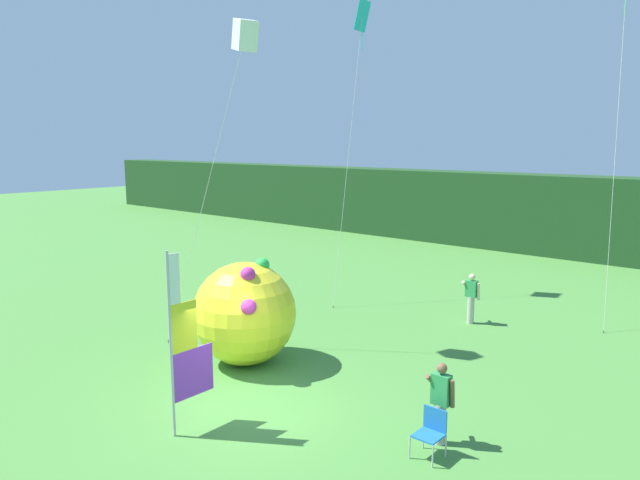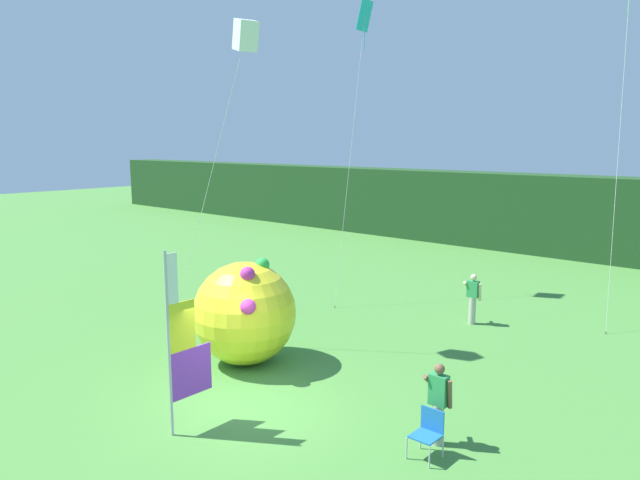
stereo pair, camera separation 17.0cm
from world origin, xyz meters
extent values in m
plane|color=#478438|center=(0.00, 0.00, 0.00)|extent=(120.00, 120.00, 0.00)
cube|color=#1E421E|center=(0.00, 22.57, 2.03)|extent=(80.00, 2.40, 4.07)
cylinder|color=#B7B7BC|center=(-0.32, -1.62, 1.87)|extent=(0.06, 0.06, 3.75)
cube|color=purple|center=(-0.32, -1.10, 1.17)|extent=(0.02, 0.97, 1.00)
cube|color=yellow|center=(-0.32, -1.29, 2.17)|extent=(0.02, 0.60, 1.00)
cube|color=white|center=(-0.32, -1.47, 3.17)|extent=(0.02, 0.23, 1.00)
cylinder|color=#B7B2A3|center=(3.81, 1.56, 0.40)|extent=(0.22, 0.22, 0.80)
cube|color=#2D8E4C|center=(3.81, 1.56, 1.11)|extent=(0.36, 0.20, 0.60)
sphere|color=brown|center=(3.81, 1.56, 1.53)|extent=(0.20, 0.20, 0.20)
cylinder|color=brown|center=(3.58, 1.62, 1.18)|extent=(0.09, 0.48, 0.42)
cylinder|color=brown|center=(4.04, 1.56, 1.08)|extent=(0.09, 0.14, 0.56)
cylinder|color=#B7B2A3|center=(0.76, 8.95, 0.44)|extent=(0.22, 0.22, 0.88)
cube|color=#2D8E4C|center=(0.76, 8.95, 1.14)|extent=(0.36, 0.20, 0.52)
sphere|color=beige|center=(0.76, 8.95, 1.52)|extent=(0.20, 0.20, 0.20)
cylinder|color=beige|center=(0.53, 9.01, 1.18)|extent=(0.09, 0.48, 0.42)
cylinder|color=beige|center=(0.99, 8.96, 1.08)|extent=(0.09, 0.14, 0.56)
cylinder|color=#B7B2A3|center=(-5.34, 5.31, 0.45)|extent=(0.22, 0.22, 0.90)
cube|color=black|center=(-5.34, 5.31, 1.22)|extent=(0.36, 0.20, 0.64)
sphere|color=#A37556|center=(-5.34, 5.31, 1.66)|extent=(0.20, 0.20, 0.20)
cylinder|color=#A37556|center=(-5.57, 5.37, 1.31)|extent=(0.09, 0.48, 0.42)
cylinder|color=#A37556|center=(-5.11, 5.32, 1.21)|extent=(0.09, 0.14, 0.56)
sphere|color=yellow|center=(-2.17, 1.95, 1.35)|extent=(2.69, 2.69, 2.69)
sphere|color=green|center=(-1.93, 2.38, 2.60)|extent=(0.38, 0.38, 0.38)
sphere|color=#DB33A8|center=(-1.63, 1.60, 2.53)|extent=(0.38, 0.38, 0.38)
sphere|color=#DB33A8|center=(-1.18, 1.20, 1.87)|extent=(0.38, 0.38, 0.38)
cylinder|color=#BCBCC1|center=(3.66, 0.71, 0.21)|extent=(0.03, 0.03, 0.42)
cylinder|color=#BCBCC1|center=(4.14, 0.71, 0.21)|extent=(0.03, 0.03, 0.42)
cylinder|color=#BCBCC1|center=(3.66, 1.19, 0.21)|extent=(0.03, 0.03, 0.42)
cylinder|color=#BCBCC1|center=(4.14, 1.19, 0.21)|extent=(0.03, 0.03, 0.42)
cube|color=#1E66B2|center=(3.90, 0.95, 0.43)|extent=(0.48, 0.48, 0.03)
cube|color=#1E66B2|center=(3.90, 1.19, 0.67)|extent=(0.48, 0.03, 0.44)
cylinder|color=brown|center=(4.29, 10.70, 0.04)|extent=(0.03, 0.03, 0.08)
cylinder|color=silver|center=(3.74, 12.52, 5.56)|extent=(1.11, 3.66, 11.12)
cylinder|color=green|center=(3.20, 14.35, 10.24)|extent=(0.02, 0.02, 0.70)
cylinder|color=brown|center=(-5.03, 1.53, 0.04)|extent=(0.03, 0.03, 0.08)
cylinder|color=silver|center=(-4.08, 2.28, 4.27)|extent=(1.91, 1.53, 8.54)
cube|color=white|center=(-3.14, 3.04, 8.54)|extent=(0.83, 0.72, 0.89)
cylinder|color=brown|center=(-3.69, 7.43, 0.04)|extent=(0.03, 0.03, 0.08)
cylinder|color=silver|center=(-4.19, 8.85, 5.17)|extent=(1.02, 2.86, 10.34)
cube|color=#23B2C6|center=(-4.69, 10.27, 10.34)|extent=(0.36, 0.81, 1.07)
cylinder|color=#23B2C6|center=(-4.69, 10.27, 9.44)|extent=(0.02, 0.02, 0.70)
camera|label=1|loc=(8.93, -7.93, 5.77)|focal=32.92mm
camera|label=2|loc=(9.05, -7.82, 5.77)|focal=32.92mm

